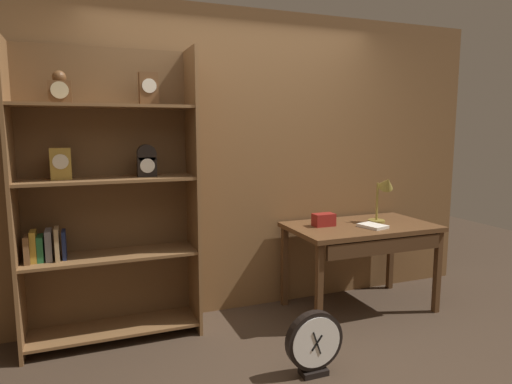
{
  "coord_description": "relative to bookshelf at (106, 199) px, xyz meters",
  "views": [
    {
      "loc": [
        -1.27,
        -2.33,
        1.61
      ],
      "look_at": [
        -0.04,
        0.82,
        1.12
      ],
      "focal_mm": 31.36,
      "sensor_mm": 36.0,
      "label": 1
    }
  ],
  "objects": [
    {
      "name": "back_wood_panel",
      "position": [
        1.12,
        0.21,
        0.22
      ],
      "size": [
        4.8,
        0.05,
        2.6
      ],
      "primitive_type": "cube",
      "color": "brown",
      "rests_on": "ground"
    },
    {
      "name": "toolbox_small",
      "position": [
        1.77,
        -0.15,
        -0.26
      ],
      "size": [
        0.19,
        0.11,
        0.11
      ],
      "primitive_type": "cube",
      "color": "maroon",
      "rests_on": "workbench"
    },
    {
      "name": "open_repair_manual",
      "position": [
        2.13,
        -0.35,
        -0.3
      ],
      "size": [
        0.21,
        0.25,
        0.02
      ],
      "primitive_type": "cube",
      "rotation": [
        0.0,
        0.0,
        0.26
      ],
      "color": "silver",
      "rests_on": "workbench"
    },
    {
      "name": "ground_plane",
      "position": [
        1.12,
        -1.13,
        -1.08
      ],
      "size": [
        10.0,
        10.0,
        0.0
      ],
      "primitive_type": "plane",
      "color": "#3D2D21"
    },
    {
      "name": "round_clock_large",
      "position": [
        1.2,
        -1.05,
        -0.86
      ],
      "size": [
        0.39,
        0.11,
        0.43
      ],
      "color": "black",
      "rests_on": "ground"
    },
    {
      "name": "bookshelf",
      "position": [
        0.0,
        0.0,
        0.0
      ],
      "size": [
        1.28,
        0.39,
        2.2
      ],
      "color": "brown",
      "rests_on": "ground"
    },
    {
      "name": "workbench",
      "position": [
        2.1,
        -0.25,
        -0.4
      ],
      "size": [
        1.27,
        0.74,
        0.77
      ],
      "color": "brown",
      "rests_on": "ground"
    },
    {
      "name": "desk_lamp",
      "position": [
        2.34,
        -0.22,
        -0.04
      ],
      "size": [
        0.22,
        0.22,
        0.44
      ],
      "color": "olive",
      "rests_on": "workbench"
    }
  ]
}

